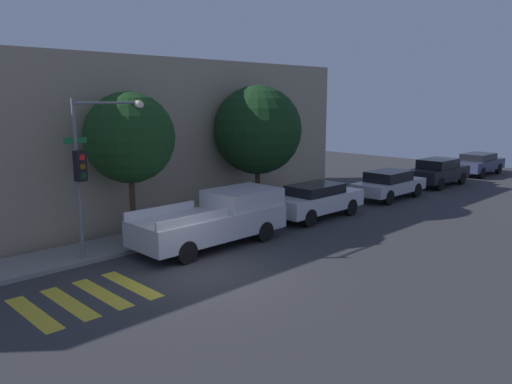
{
  "coord_description": "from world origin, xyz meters",
  "views": [
    {
      "loc": [
        -8.59,
        -10.79,
        5.03
      ],
      "look_at": [
        4.19,
        2.1,
        1.6
      ],
      "focal_mm": 35.0,
      "sensor_mm": 36.0,
      "label": 1
    }
  ],
  "objects_px": {
    "sedan_middle": "(389,184)",
    "sedan_tail_of_row": "(478,163)",
    "sedan_near_corner": "(316,200)",
    "tree_midblock": "(258,130)",
    "pickup_truck": "(217,218)",
    "traffic_light_pole": "(95,153)",
    "tree_near_corner": "(129,138)",
    "sedan_far_end": "(438,171)"
  },
  "relations": [
    {
      "from": "traffic_light_pole",
      "to": "sedan_middle",
      "type": "distance_m",
      "value": 15.4
    },
    {
      "from": "traffic_light_pole",
      "to": "sedan_far_end",
      "type": "bearing_deg",
      "value": -3.53
    },
    {
      "from": "sedan_middle",
      "to": "sedan_near_corner",
      "type": "bearing_deg",
      "value": -180.0
    },
    {
      "from": "sedan_near_corner",
      "to": "sedan_middle",
      "type": "bearing_deg",
      "value": 0.0
    },
    {
      "from": "sedan_tail_of_row",
      "to": "tree_near_corner",
      "type": "height_order",
      "value": "tree_near_corner"
    },
    {
      "from": "pickup_truck",
      "to": "traffic_light_pole",
      "type": "bearing_deg",
      "value": 161.31
    },
    {
      "from": "pickup_truck",
      "to": "tree_midblock",
      "type": "relative_size",
      "value": 0.99
    },
    {
      "from": "sedan_near_corner",
      "to": "traffic_light_pole",
      "type": "bearing_deg",
      "value": 172.19
    },
    {
      "from": "traffic_light_pole",
      "to": "sedan_tail_of_row",
      "type": "xyz_separation_m",
      "value": [
        26.41,
        -1.27,
        -2.6
      ]
    },
    {
      "from": "sedan_tail_of_row",
      "to": "tree_midblock",
      "type": "distance_m",
      "value": 18.72
    },
    {
      "from": "traffic_light_pole",
      "to": "pickup_truck",
      "type": "relative_size",
      "value": 0.91
    },
    {
      "from": "pickup_truck",
      "to": "tree_near_corner",
      "type": "distance_m",
      "value": 4.08
    },
    {
      "from": "pickup_truck",
      "to": "sedan_tail_of_row",
      "type": "relative_size",
      "value": 1.2
    },
    {
      "from": "sedan_far_end",
      "to": "sedan_tail_of_row",
      "type": "distance_m",
      "value": 5.84
    },
    {
      "from": "tree_near_corner",
      "to": "sedan_tail_of_row",
      "type": "bearing_deg",
      "value": -5.41
    },
    {
      "from": "traffic_light_pole",
      "to": "tree_near_corner",
      "type": "relative_size",
      "value": 0.96
    },
    {
      "from": "traffic_light_pole",
      "to": "sedan_tail_of_row",
      "type": "relative_size",
      "value": 1.09
    },
    {
      "from": "sedan_near_corner",
      "to": "sedan_far_end",
      "type": "distance_m",
      "value": 11.31
    },
    {
      "from": "sedan_middle",
      "to": "sedan_tail_of_row",
      "type": "bearing_deg",
      "value": 0.0
    },
    {
      "from": "pickup_truck",
      "to": "tree_near_corner",
      "type": "height_order",
      "value": "tree_near_corner"
    },
    {
      "from": "traffic_light_pole",
      "to": "sedan_tail_of_row",
      "type": "bearing_deg",
      "value": -2.75
    },
    {
      "from": "sedan_near_corner",
      "to": "tree_near_corner",
      "type": "distance_m",
      "value": 8.29
    },
    {
      "from": "pickup_truck",
      "to": "tree_near_corner",
      "type": "xyz_separation_m",
      "value": [
        -1.91,
        2.32,
        2.76
      ]
    },
    {
      "from": "sedan_tail_of_row",
      "to": "traffic_light_pole",
      "type": "bearing_deg",
      "value": 177.25
    },
    {
      "from": "traffic_light_pole",
      "to": "sedan_near_corner",
      "type": "height_order",
      "value": "traffic_light_pole"
    },
    {
      "from": "sedan_near_corner",
      "to": "tree_midblock",
      "type": "distance_m",
      "value": 3.89
    },
    {
      "from": "sedan_middle",
      "to": "tree_midblock",
      "type": "height_order",
      "value": "tree_midblock"
    },
    {
      "from": "sedan_far_end",
      "to": "traffic_light_pole",
      "type": "bearing_deg",
      "value": 176.47
    },
    {
      "from": "sedan_far_end",
      "to": "tree_midblock",
      "type": "xyz_separation_m",
      "value": [
        -12.51,
        2.32,
        2.84
      ]
    },
    {
      "from": "sedan_far_end",
      "to": "sedan_tail_of_row",
      "type": "height_order",
      "value": "sedan_far_end"
    },
    {
      "from": "pickup_truck",
      "to": "tree_midblock",
      "type": "bearing_deg",
      "value": 28.4
    },
    {
      "from": "traffic_light_pole",
      "to": "sedan_tail_of_row",
      "type": "height_order",
      "value": "traffic_light_pole"
    },
    {
      "from": "sedan_near_corner",
      "to": "sedan_tail_of_row",
      "type": "bearing_deg",
      "value": 0.0
    },
    {
      "from": "sedan_near_corner",
      "to": "sedan_middle",
      "type": "relative_size",
      "value": 1.04
    },
    {
      "from": "sedan_near_corner",
      "to": "sedan_far_end",
      "type": "relative_size",
      "value": 0.99
    },
    {
      "from": "traffic_light_pole",
      "to": "pickup_truck",
      "type": "distance_m",
      "value": 4.66
    },
    {
      "from": "traffic_light_pole",
      "to": "tree_midblock",
      "type": "relative_size",
      "value": 0.9
    },
    {
      "from": "sedan_middle",
      "to": "sedan_tail_of_row",
      "type": "distance_m",
      "value": 11.29
    },
    {
      "from": "tree_near_corner",
      "to": "tree_midblock",
      "type": "distance_m",
      "value": 6.21
    },
    {
      "from": "sedan_near_corner",
      "to": "tree_midblock",
      "type": "height_order",
      "value": "tree_midblock"
    },
    {
      "from": "pickup_truck",
      "to": "tree_near_corner",
      "type": "bearing_deg",
      "value": 129.41
    },
    {
      "from": "sedan_near_corner",
      "to": "pickup_truck",
      "type": "bearing_deg",
      "value": 180.0
    }
  ]
}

